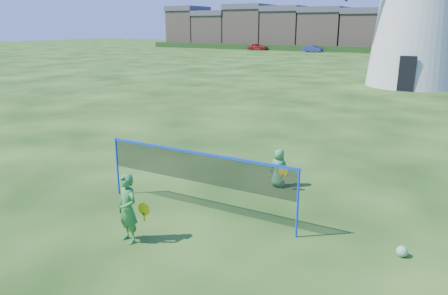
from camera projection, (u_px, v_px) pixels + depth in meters
ground at (207, 210)px, 10.49m from camera, size 220.00×220.00×0.00m
badminton_net at (197, 168)px, 10.02m from camera, size 5.05×0.05×1.55m
player_girl at (128, 209)px, 8.78m from camera, size 0.73×0.48×1.47m
player_boy at (279, 168)px, 11.89m from camera, size 0.63×0.41×1.08m
play_ball at (402, 251)px, 8.36m from camera, size 0.22×0.22×0.22m
terraced_houses at (324, 28)px, 78.68m from camera, size 67.20×8.40×8.36m
hedge at (296, 48)px, 76.05m from camera, size 62.00×0.80×1.00m
car_left at (257, 47)px, 78.23m from camera, size 3.92×2.55×1.24m
car_right at (313, 49)px, 72.77m from camera, size 3.50×1.51×1.12m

